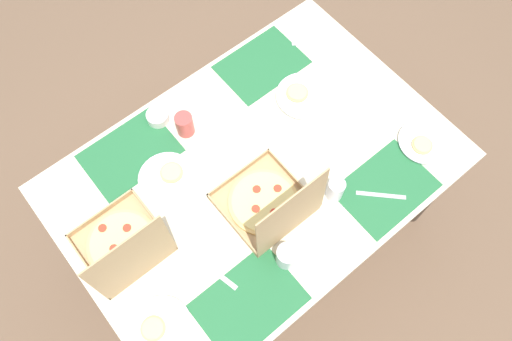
% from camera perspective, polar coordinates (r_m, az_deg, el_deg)
% --- Properties ---
extents(ground_plane, '(6.00, 6.00, 0.00)m').
position_cam_1_polar(ground_plane, '(2.65, 0.00, -6.80)').
color(ground_plane, brown).
extents(dining_table, '(1.51, 1.05, 0.75)m').
position_cam_1_polar(dining_table, '(2.04, 0.00, -1.19)').
color(dining_table, '#3F3328').
rests_on(dining_table, ground_plane).
extents(placemat_near_left, '(0.36, 0.26, 0.00)m').
position_cam_1_polar(placemat_near_left, '(2.21, 0.65, 12.02)').
color(placemat_near_left, '#236638').
rests_on(placemat_near_left, dining_table).
extents(placemat_near_right, '(0.36, 0.26, 0.00)m').
position_cam_1_polar(placemat_near_right, '(2.05, -14.19, 1.92)').
color(placemat_near_right, '#236638').
rests_on(placemat_near_right, dining_table).
extents(placemat_far_left, '(0.36, 0.26, 0.00)m').
position_cam_1_polar(placemat_far_left, '(1.98, 14.64, -1.96)').
color(placemat_far_left, '#236638').
rests_on(placemat_far_left, dining_table).
extents(placemat_far_right, '(0.36, 0.26, 0.00)m').
position_cam_1_polar(placemat_far_right, '(1.80, -0.81, -14.80)').
color(placemat_far_right, '#236638').
rests_on(placemat_far_right, dining_table).
extents(pizza_box_center, '(0.29, 0.29, 0.33)m').
position_cam_1_polar(pizza_box_center, '(1.85, -14.83, -8.35)').
color(pizza_box_center, tan).
rests_on(pizza_box_center, dining_table).
extents(pizza_box_corner_right, '(0.30, 0.31, 0.34)m').
position_cam_1_polar(pizza_box_corner_right, '(1.84, 1.53, -3.89)').
color(pizza_box_corner_right, tan).
rests_on(pizza_box_corner_right, dining_table).
extents(plate_near_right, '(0.23, 0.23, 0.03)m').
position_cam_1_polar(plate_near_right, '(2.12, 5.35, 8.49)').
color(plate_near_right, white).
rests_on(plate_near_right, dining_table).
extents(plate_far_left, '(0.20, 0.20, 0.03)m').
position_cam_1_polar(plate_far_left, '(2.11, 18.57, 3.09)').
color(plate_far_left, white).
rests_on(plate_far_left, dining_table).
extents(plate_far_right, '(0.21, 0.21, 0.03)m').
position_cam_1_polar(plate_far_right, '(1.81, -10.88, -17.19)').
color(plate_far_right, white).
rests_on(plate_far_right, dining_table).
extents(plate_near_left, '(0.22, 0.22, 0.03)m').
position_cam_1_polar(plate_near_left, '(1.96, -10.09, -0.83)').
color(plate_near_left, white).
rests_on(plate_near_left, dining_table).
extents(cup_clear_right, '(0.07, 0.07, 0.10)m').
position_cam_1_polar(cup_clear_right, '(2.01, -8.15, 5.23)').
color(cup_clear_right, '#BF4742').
rests_on(cup_clear_right, dining_table).
extents(cup_spare, '(0.06, 0.06, 0.10)m').
position_cam_1_polar(cup_spare, '(1.89, 9.06, -2.15)').
color(cup_spare, silver).
rests_on(cup_spare, dining_table).
extents(cup_dark, '(0.08, 0.08, 0.09)m').
position_cam_1_polar(cup_dark, '(1.79, 3.56, -9.72)').
color(cup_dark, silver).
rests_on(cup_dark, dining_table).
extents(condiment_bowl, '(0.09, 0.09, 0.04)m').
position_cam_1_polar(condiment_bowl, '(2.08, -11.15, 6.04)').
color(condiment_bowl, white).
rests_on(condiment_bowl, dining_table).
extents(knife_by_far_right, '(0.07, 0.21, 0.00)m').
position_cam_1_polar(knife_by_far_right, '(1.83, -4.86, -11.34)').
color(knife_by_far_right, '#B7B7BC').
rests_on(knife_by_far_right, dining_table).
extents(fork_by_far_left, '(0.14, 0.15, 0.00)m').
position_cam_1_polar(fork_by_far_left, '(1.97, 14.08, -2.76)').
color(fork_by_far_left, '#B7B7BC').
rests_on(fork_by_far_left, dining_table).
extents(fork_by_near_right, '(0.17, 0.12, 0.00)m').
position_cam_1_polar(fork_by_near_right, '(2.30, 6.55, 14.33)').
color(fork_by_near_right, '#B7B7BC').
rests_on(fork_by_near_right, dining_table).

